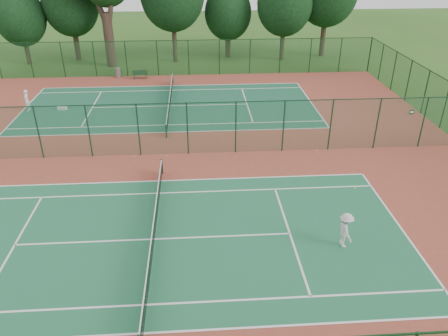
{
  "coord_description": "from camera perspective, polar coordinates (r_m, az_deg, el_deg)",
  "views": [
    {
      "loc": [
        2.13,
        -25.59,
        12.62
      ],
      "look_at": [
        3.51,
        -5.13,
        1.6
      ],
      "focal_mm": 35.0,
      "sensor_mm": 36.0,
      "label": 1
    }
  ],
  "objects": [
    {
      "name": "player_near",
      "position": [
        20.53,
        15.57,
        -7.83
      ],
      "size": [
        0.76,
        1.18,
        1.72
      ],
      "primitive_type": "imported",
      "rotation": [
        0.0,
        0.0,
        1.68
      ],
      "color": "silver",
      "rests_on": "court_near"
    },
    {
      "name": "kit_bag",
      "position": [
        38.06,
        -20.38,
        7.34
      ],
      "size": [
        0.77,
        0.4,
        0.28
      ],
      "primitive_type": "cube",
      "rotation": [
        0.0,
        0.0,
        -0.18
      ],
      "color": "silver",
      "rests_on": "red_pad"
    },
    {
      "name": "ground",
      "position": [
        28.61,
        -7.74,
        1.81
      ],
      "size": [
        120.0,
        120.0,
        0.0
      ],
      "primitive_type": "plane",
      "color": "#2E591B",
      "rests_on": "ground"
    },
    {
      "name": "fence_divider",
      "position": [
        27.88,
        -7.97,
        5.05
      ],
      "size": [
        40.0,
        0.09,
        3.5
      ],
      "color": "#1C5430",
      "rests_on": "ground"
    },
    {
      "name": "stray_ball_b",
      "position": [
        29.3,
        11.99,
        2.18
      ],
      "size": [
        0.07,
        0.07,
        0.07
      ],
      "primitive_type": "sphere",
      "color": "yellow",
      "rests_on": "red_pad"
    },
    {
      "name": "tennis_net_near",
      "position": [
        20.63,
        -9.14,
        -8.0
      ],
      "size": [
        0.1,
        12.9,
        0.97
      ],
      "color": "#13351E",
      "rests_on": "ground"
    },
    {
      "name": "trash_bin",
      "position": [
        45.51,
        -13.68,
        12.0
      ],
      "size": [
        0.56,
        0.56,
        0.93
      ],
      "primitive_type": "cylinder",
      "rotation": [
        0.0,
        0.0,
        -0.09
      ],
      "color": "slate",
      "rests_on": "red_pad"
    },
    {
      "name": "evergreen_row",
      "position": [
        51.44,
        -5.74,
        13.92
      ],
      "size": [
        39.0,
        5.0,
        12.0
      ],
      "primitive_type": null,
      "color": "black",
      "rests_on": "ground"
    },
    {
      "name": "court_far",
      "position": [
        36.88,
        -7.01,
        8.06
      ],
      "size": [
        23.77,
        10.97,
        0.01
      ],
      "primitive_type": "cube",
      "color": "#1C593D",
      "rests_on": "red_pad"
    },
    {
      "name": "bench",
      "position": [
        44.6,
        -10.91,
        11.94
      ],
      "size": [
        1.47,
        0.55,
        0.88
      ],
      "rotation": [
        0.0,
        0.0,
        0.1
      ],
      "color": "#13381C",
      "rests_on": "red_pad"
    },
    {
      "name": "player_far",
      "position": [
        38.65,
        -24.38,
        8.04
      ],
      "size": [
        0.42,
        0.63,
        1.72
      ],
      "primitive_type": "imported",
      "rotation": [
        0.0,
        0.0,
        -1.56
      ],
      "color": "silver",
      "rests_on": "court_far"
    },
    {
      "name": "stray_ball_c",
      "position": [
        28.5,
        -11.62,
        1.45
      ],
      "size": [
        0.07,
        0.07,
        0.07
      ],
      "primitive_type": "sphere",
      "color": "yellow",
      "rests_on": "red_pad"
    },
    {
      "name": "court_near",
      "position": [
        20.95,
        -9.03,
        -9.17
      ],
      "size": [
        23.77,
        10.97,
        0.01
      ],
      "primitive_type": "cube",
      "color": "#206741",
      "rests_on": "red_pad"
    },
    {
      "name": "red_pad",
      "position": [
        28.61,
        -7.74,
        1.82
      ],
      "size": [
        40.0,
        36.0,
        0.01
      ],
      "primitive_type": "cube",
      "color": "brown",
      "rests_on": "ground"
    },
    {
      "name": "fence_north",
      "position": [
        44.97,
        -6.67,
        14.1
      ],
      "size": [
        40.0,
        0.09,
        3.5
      ],
      "color": "#174525",
      "rests_on": "ground"
    },
    {
      "name": "tennis_net_far",
      "position": [
        36.7,
        -7.06,
        8.83
      ],
      "size": [
        0.1,
        12.9,
        0.97
      ],
      "color": "#133620",
      "rests_on": "ground"
    },
    {
      "name": "stray_ball_a",
      "position": [
        28.21,
        -7.49,
        1.53
      ],
      "size": [
        0.07,
        0.07,
        0.07
      ],
      "primitive_type": "sphere",
      "color": "yellow",
      "rests_on": "red_pad"
    }
  ]
}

